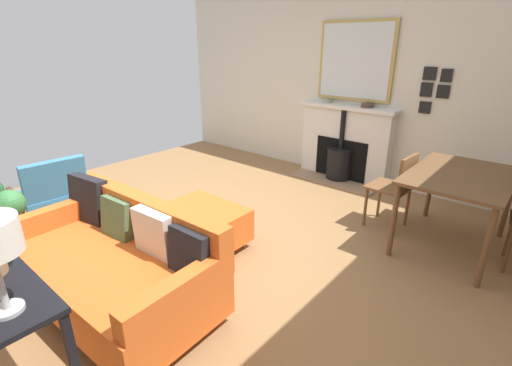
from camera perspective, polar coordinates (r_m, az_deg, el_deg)
name	(u,v)px	position (r m, az deg, el deg)	size (l,w,h in m)	color
ground_plane	(186,240)	(3.81, -10.92, -8.85)	(5.73, 5.79, 0.01)	olive
wall_left	(335,82)	(5.56, 12.33, 15.31)	(0.12, 5.79, 2.71)	beige
fireplace	(344,148)	(5.40, 13.63, 5.44)	(0.56, 1.40, 1.07)	#9E7A5B
mirror_over_mantel	(355,61)	(5.31, 15.35, 18.01)	(0.04, 1.07, 1.04)	tan
mantel_bowl_near	(327,101)	(5.44, 11.13, 12.55)	(0.12, 0.12, 0.05)	#9E9384
mantel_bowl_far	(367,105)	(5.17, 17.09, 11.61)	(0.16, 0.16, 0.05)	#47382D
sofa	(116,262)	(2.98, -21.11, -11.46)	(0.93, 1.79, 0.81)	#B2B2B7
ottoman	(203,224)	(3.56, -8.29, -6.36)	(0.61, 0.79, 0.41)	#B2B2B7
armchair_accent	(53,189)	(4.39, -29.37, -0.89)	(0.71, 0.63, 0.79)	#4C3321
dining_table	(460,183)	(3.86, 29.41, 0.00)	(1.20, 0.84, 0.75)	brown
dining_chair_near_fireplace	(397,185)	(4.03, 21.28, -0.26)	(0.43, 0.43, 0.83)	brown
photo_gallery_row	(434,88)	(4.98, 26.17, 13.34)	(0.02, 0.33, 0.55)	black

